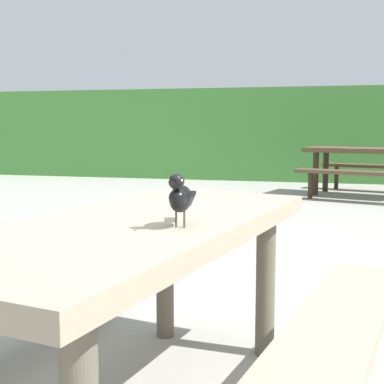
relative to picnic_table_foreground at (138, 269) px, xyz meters
name	(u,v)px	position (x,y,z in m)	size (l,w,h in m)	color
hedge_wall	(313,134)	(0.31, 9.25, 0.35)	(28.00, 1.28, 1.81)	#428438
picnic_table_foreground	(138,269)	(0.00, 0.00, 0.00)	(1.97, 2.00, 0.74)	gray
bird_grackle	(180,197)	(0.19, -0.12, 0.29)	(0.08, 0.29, 0.18)	black
picnic_table_mid_left	(366,160)	(1.19, 6.82, 0.00)	(2.10, 2.08, 0.74)	brown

